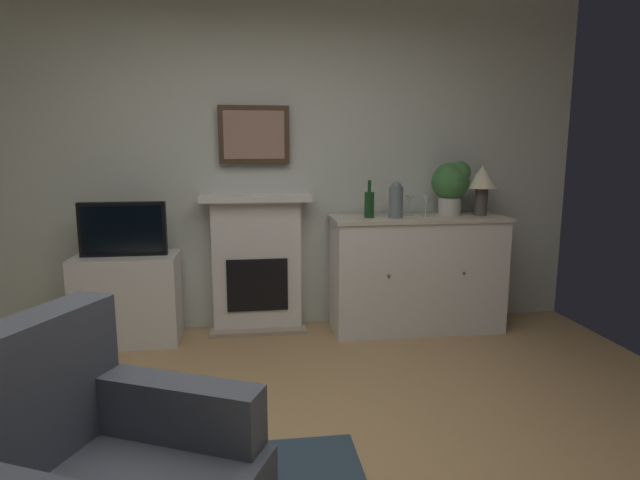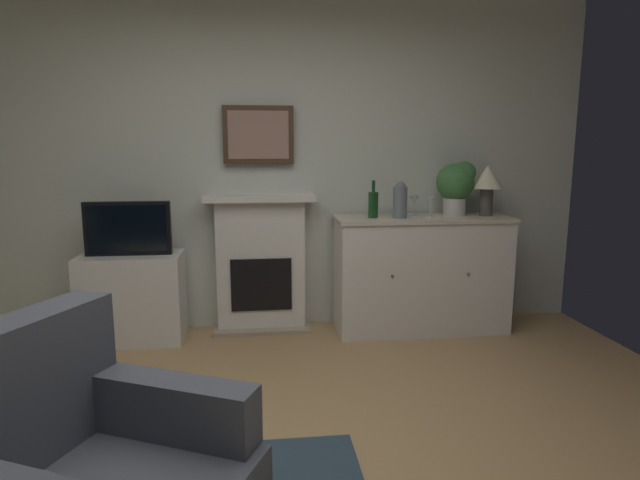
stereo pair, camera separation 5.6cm
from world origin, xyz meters
The scene contains 12 objects.
wall_rear centered at (0.00, 2.26, 1.48)m, with size 5.21×0.06×2.97m, color silver.
fireplace_unit centered at (-0.08, 2.13, 0.55)m, with size 0.87×0.30×1.10m.
framed_picture centered at (-0.08, 2.18, 1.56)m, with size 0.55×0.04×0.45m.
sideboard_cabinet centered at (1.20, 1.96, 0.46)m, with size 1.39×0.49×0.93m.
table_lamp centered at (1.72, 1.96, 1.21)m, with size 0.26×0.26×0.40m.
wine_bottle centered at (0.79, 1.94, 1.03)m, with size 0.08×0.08×0.29m.
wine_glass_left centered at (1.13, 1.98, 1.05)m, with size 0.07×0.07×0.16m.
wine_glass_center centered at (1.24, 1.91, 1.05)m, with size 0.07×0.07×0.16m.
vase_decorative centered at (1.00, 1.91, 1.07)m, with size 0.11×0.11×0.28m.
tv_cabinet centered at (-1.05, 1.97, 0.34)m, with size 0.75×0.42×0.67m.
tv_set centered at (-1.05, 1.95, 0.87)m, with size 0.62×0.07×0.40m.
potted_plant_small centered at (1.48, 2.00, 1.18)m, with size 0.30×0.30×0.43m.
Camera 1 is at (-0.15, -2.04, 1.46)m, focal length 29.61 mm.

